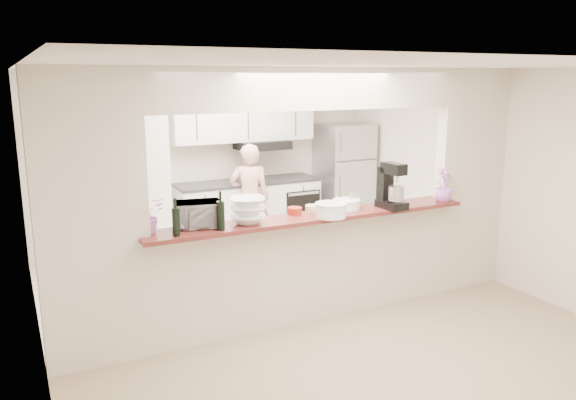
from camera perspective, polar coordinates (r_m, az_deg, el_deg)
floor at (r=5.87m, az=2.35°, el=-11.82°), size 6.00×6.00×0.00m
tile_overlay at (r=7.16m, az=-3.75°, el=-7.21°), size 5.00×2.90×0.01m
partition at (r=5.43m, az=2.49°, el=2.59°), size 5.00×0.15×2.50m
bar_counter at (r=5.65m, az=2.42°, el=-6.51°), size 3.40×0.38×1.09m
kitchen_cabinets at (r=7.91m, az=-8.44°, el=1.85°), size 3.15×0.62×2.25m
refrigerator at (r=8.82m, az=5.66°, el=2.20°), size 0.75×0.70×1.70m
flower_left at (r=4.97m, az=-14.03°, el=-1.52°), size 0.36×0.34×0.31m
wine_bottle_a at (r=4.83m, az=-11.31°, el=-2.12°), size 0.07×0.07×0.33m
wine_bottle_b at (r=4.94m, az=-6.85°, el=-1.52°), size 0.07×0.07×0.35m
toaster_oven at (r=5.08m, az=-9.21°, el=-1.44°), size 0.46×0.36×0.23m
serving_bowls at (r=5.15m, az=-4.11°, el=-1.10°), size 0.41×0.41×0.24m
plate_stack_a at (r=5.39m, az=4.37°, el=-1.04°), size 0.30×0.30×0.14m
plate_stack_b at (r=5.74m, az=5.97°, el=-0.43°), size 0.28×0.28×0.10m
red_bowl at (r=5.50m, az=0.68°, el=-1.09°), size 0.14×0.14×0.07m
tan_bowl at (r=5.60m, az=2.50°, el=-0.87°), size 0.14×0.14×0.07m
utensil_caddy at (r=5.76m, az=6.12°, el=0.02°), size 0.24×0.17×0.21m
stand_mixer at (r=5.82m, az=10.44°, el=1.22°), size 0.22×0.33×0.47m
flower_right at (r=6.24m, az=15.52°, el=1.44°), size 0.23×0.23×0.36m
person at (r=7.73m, az=-3.92°, el=0.08°), size 0.65×0.55×1.52m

